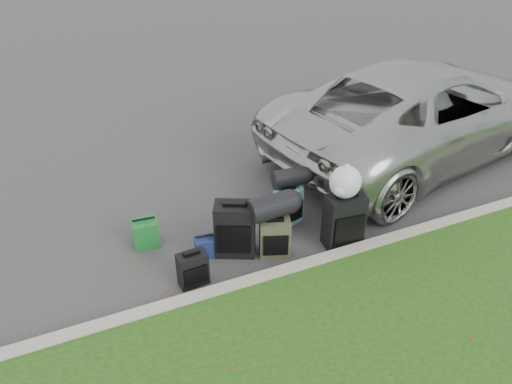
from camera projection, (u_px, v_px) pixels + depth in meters
name	position (u px, v px, depth m)	size (l,w,h in m)	color
ground	(268.00, 230.00, 7.09)	(120.00, 120.00, 0.00)	#383535
curb	(302.00, 268.00, 6.28)	(120.00, 0.18, 0.15)	#9E937F
suv	(422.00, 110.00, 8.71)	(2.72, 5.90, 1.64)	#B7B7B2
suitcase_small_black	(193.00, 269.00, 6.04)	(0.36, 0.20, 0.45)	black
suitcase_large_black_left	(235.00, 229.00, 6.48)	(0.52, 0.31, 0.75)	black
suitcase_olive	(275.00, 237.00, 6.50)	(0.39, 0.25, 0.54)	#363622
suitcase_teal	(288.00, 206.00, 7.12)	(0.38, 0.23, 0.55)	teal
suitcase_large_black_right	(344.00, 221.00, 6.63)	(0.51, 0.30, 0.76)	black
tote_green	(146.00, 233.00, 6.72)	(0.33, 0.27, 0.38)	#187029
tote_navy	(205.00, 247.00, 6.54)	(0.26, 0.20, 0.28)	navy
duffel_left	(271.00, 207.00, 6.33)	(0.32, 0.32, 0.60)	black
duffel_right	(289.00, 178.00, 7.00)	(0.27, 0.27, 0.48)	black
trash_bag	(345.00, 182.00, 6.34)	(0.42, 0.42, 0.42)	white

